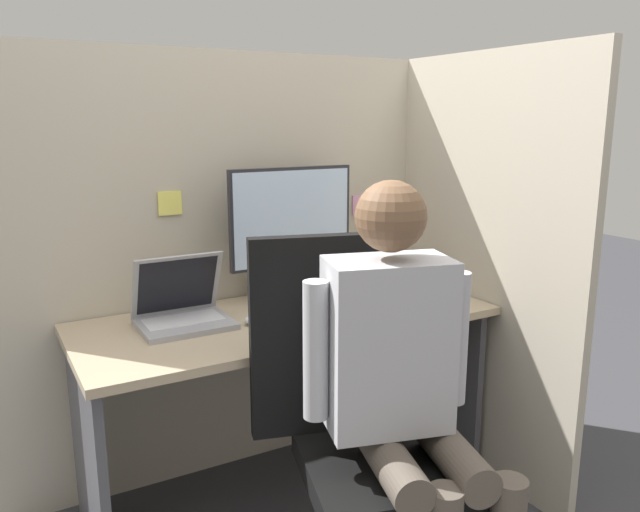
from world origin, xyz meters
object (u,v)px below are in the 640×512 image
Objects in this scene: monitor at (292,223)px; person at (405,379)px; laptop at (183,311)px; stapler at (421,283)px; office_chair at (356,421)px; carrot_toy at (362,319)px; paper_box at (293,292)px.

monitor is 0.40× the size of person.
laptop is at bearing 115.22° from person.
monitor is 0.64m from stapler.
monitor is 0.47× the size of office_chair.
stapler is 0.99× the size of carrot_toy.
paper_box is at bearing 83.13° from person.
monitor reaches higher than office_chair.
person is (-0.11, -0.88, -0.02)m from paper_box.
stapler is at bearing 29.92° from carrot_toy.
monitor is 0.94m from person.
paper_box is 0.41m from carrot_toy.
stapler is at bearing -12.47° from paper_box.
carrot_toy is (0.55, -0.31, -0.03)m from laptop.
laptop is at bearing 117.55° from office_chair.
person is at bearing -96.85° from monitor.
paper_box reaches higher than stapler.
office_chair is at bearing -102.23° from paper_box.
person reaches higher than laptop.
person is (0.37, -0.79, -0.03)m from laptop.
laptop is 0.63m from carrot_toy.
paper_box is 1.97× the size of carrot_toy.
paper_box is 0.22× the size of person.
laptop is at bearing 150.42° from carrot_toy.
monitor is 3.59× the size of carrot_toy.
stapler is 0.94m from office_chair.
person is (-0.11, -0.89, -0.30)m from monitor.
paper_box is 0.76m from office_chair.
monitor is 0.50m from carrot_toy.
laptop is (-0.48, -0.09, 0.02)m from paper_box.
stapler is 0.11× the size of person.
laptop is at bearing -169.15° from monitor.
person is (-0.18, -0.48, -0.00)m from carrot_toy.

